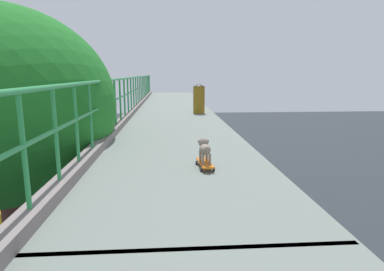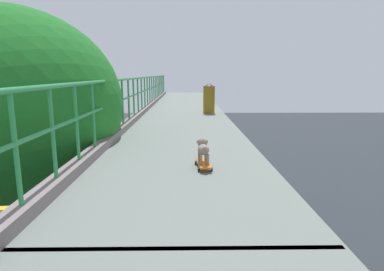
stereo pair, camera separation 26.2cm
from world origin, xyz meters
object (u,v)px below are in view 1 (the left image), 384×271
object	(u,v)px
car_yellow_cab_sixth	(9,203)
toy_skateboard	(205,163)
car_blue_fifth	(60,227)
car_grey_seventh	(92,175)
litter_bin	(199,98)
city_bus	(81,132)
small_dog	(205,148)

from	to	relation	value
car_yellow_cab_sixth	toy_skateboard	world-z (taller)	toy_skateboard
car_blue_fifth	car_grey_seventh	distance (m)	7.50
car_blue_fifth	toy_skateboard	world-z (taller)	toy_skateboard
toy_skateboard	litter_bin	size ratio (longest dim) A/B	0.56
city_bus	small_dog	distance (m)	29.61
city_bus	small_dog	world-z (taller)	small_dog
small_dog	litter_bin	size ratio (longest dim) A/B	0.39
car_yellow_cab_sixth	litter_bin	xyz separation A→B (m)	(9.83, -6.85, 6.20)
small_dog	car_blue_fifth	bearing A→B (deg)	119.52
car_blue_fifth	litter_bin	size ratio (longest dim) A/B	4.74
car_yellow_cab_sixth	car_grey_seventh	size ratio (longest dim) A/B	0.93
city_bus	car_yellow_cab_sixth	bearing A→B (deg)	-90.35
toy_skateboard	city_bus	bearing A→B (deg)	108.44
toy_skateboard	litter_bin	world-z (taller)	litter_bin
car_grey_seventh	small_dog	xyz separation A→B (m)	(5.85, -17.36, 5.93)
toy_skateboard	litter_bin	bearing A→B (deg)	85.50
car_blue_fifth	litter_bin	xyz separation A→B (m)	(6.07, -3.72, 6.17)
city_bus	litter_bin	world-z (taller)	litter_bin
car_blue_fifth	city_bus	distance (m)	18.28
car_grey_seventh	city_bus	distance (m)	10.98
litter_bin	small_dog	bearing A→B (deg)	-94.55
car_blue_fifth	city_bus	size ratio (longest dim) A/B	0.41
car_yellow_cab_sixth	small_dog	world-z (taller)	small_dog
car_blue_fifth	car_yellow_cab_sixth	bearing A→B (deg)	140.26
city_bus	litter_bin	distance (m)	24.19
car_yellow_cab_sixth	toy_skateboard	xyz separation A→B (m)	(9.34, -13.01, 5.77)
car_yellow_cab_sixth	litter_bin	distance (m)	13.49
city_bus	toy_skateboard	world-z (taller)	toy_skateboard
car_grey_seventh	city_bus	size ratio (longest dim) A/B	0.37
car_yellow_cab_sixth	litter_bin	world-z (taller)	litter_bin
car_yellow_cab_sixth	litter_bin	size ratio (longest dim) A/B	3.97
car_grey_seventh	city_bus	bearing A→B (deg)	108.16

